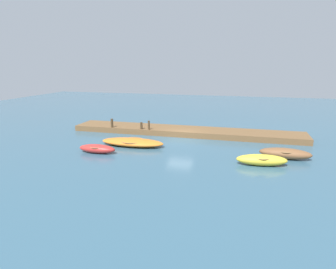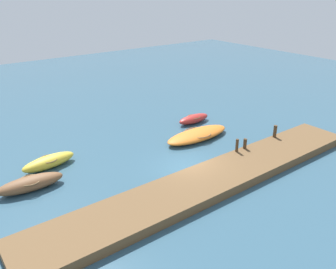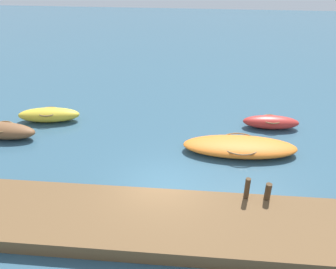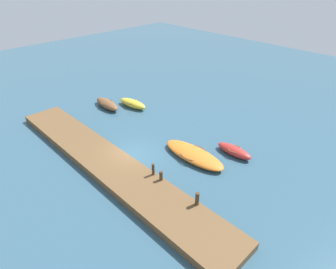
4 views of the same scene
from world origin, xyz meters
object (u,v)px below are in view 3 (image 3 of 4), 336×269
mooring_post_mid_west (268,192)px  rowboat_yellow (49,115)px  motorboat_orange (240,146)px  rowboat_brown (2,130)px  dinghy_red (271,122)px  mooring_post_west (247,188)px

mooring_post_mid_west → rowboat_yellow: bearing=150.4°
motorboat_orange → rowboat_brown: bearing=177.9°
dinghy_red → mooring_post_mid_west: (-1.33, -7.05, 0.58)m
motorboat_orange → mooring_post_mid_west: mooring_post_mid_west is taller
rowboat_brown → rowboat_yellow: 2.78m
dinghy_red → mooring_post_west: 7.40m
mooring_post_mid_west → dinghy_red: bearing=79.3°
dinghy_red → mooring_post_mid_west: size_ratio=4.35×
dinghy_red → mooring_post_west: mooring_post_west is taller
dinghy_red → motorboat_orange: dinghy_red is taller
motorboat_orange → rowboat_brown: 12.91m
mooring_post_west → mooring_post_mid_west: mooring_post_west is taller
dinghy_red → rowboat_brown: rowboat_brown is taller
rowboat_yellow → mooring_post_mid_west: 13.52m
rowboat_brown → rowboat_yellow: bearing=51.9°
mooring_post_west → dinghy_red: bearing=73.0°
rowboat_brown → mooring_post_west: 13.57m
dinghy_red → rowboat_brown: size_ratio=0.81×
dinghy_red → motorboat_orange: size_ratio=0.55×
motorboat_orange → dinghy_red: bearing=53.6°
motorboat_orange → mooring_post_mid_west: bearing=-81.6°
dinghy_red → mooring_post_west: (-2.15, -7.05, 0.68)m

